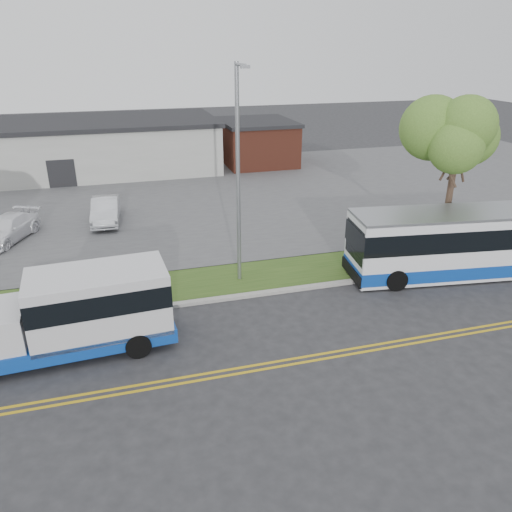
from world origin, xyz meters
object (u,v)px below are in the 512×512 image
object	(u,v)px
transit_bus	(469,242)
parked_car_b	(7,229)
shuttle_bus	(78,311)
streetlight_near	(238,171)
parked_car_a	(106,210)
tree_east	(459,135)

from	to	relation	value
transit_bus	parked_car_b	xyz separation A→B (m)	(-21.84, 10.51, -0.83)
shuttle_bus	parked_car_b	size ratio (longest dim) A/B	1.70
shuttle_bus	transit_bus	distance (m)	17.58
streetlight_near	shuttle_bus	world-z (taller)	streetlight_near
streetlight_near	shuttle_bus	size ratio (longest dim) A/B	1.20
streetlight_near	transit_bus	world-z (taller)	streetlight_near
streetlight_near	parked_car_a	distance (m)	12.50
parked_car_b	streetlight_near	bearing A→B (deg)	-12.71
streetlight_near	parked_car_a	bearing A→B (deg)	120.32
transit_bus	shuttle_bus	bearing A→B (deg)	-166.91
streetlight_near	transit_bus	xyz separation A→B (m)	(10.63, -2.13, -3.63)
shuttle_bus	parked_car_b	distance (m)	13.04
parked_car_a	shuttle_bus	bearing A→B (deg)	-90.84
tree_east	shuttle_bus	size ratio (longest dim) A/B	1.06
streetlight_near	shuttle_bus	bearing A→B (deg)	-150.47
shuttle_bus	transit_bus	world-z (taller)	transit_bus
streetlight_near	parked_car_b	world-z (taller)	streetlight_near
shuttle_bus	parked_car_a	bearing A→B (deg)	82.55
parked_car_a	parked_car_b	bearing A→B (deg)	-158.94
parked_car_a	parked_car_b	distance (m)	5.57
parked_car_a	transit_bus	bearing A→B (deg)	-33.43
streetlight_near	parked_car_b	xyz separation A→B (m)	(-11.21, 8.38, -4.46)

